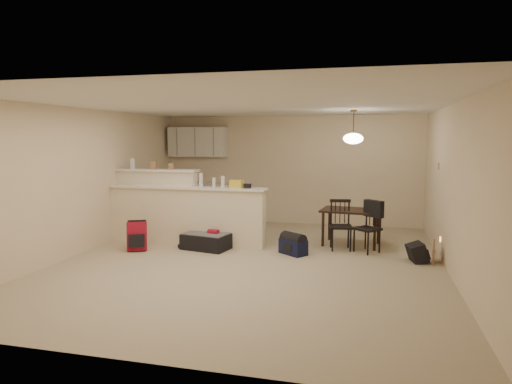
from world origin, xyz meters
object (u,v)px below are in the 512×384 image
(pendant_lamp, at_px, (353,138))
(dining_chair_far, at_px, (367,227))
(dining_table, at_px, (351,214))
(navy_duffel, at_px, (293,247))
(red_backpack, at_px, (137,236))
(suitcase, at_px, (207,241))
(black_daypack, at_px, (417,253))
(dining_chair_near, at_px, (341,225))

(pendant_lamp, height_order, dining_chair_far, pendant_lamp)
(dining_table, height_order, navy_duffel, dining_table)
(dining_table, distance_m, red_backpack, 3.93)
(suitcase, height_order, red_backpack, red_backpack)
(dining_table, height_order, red_backpack, dining_table)
(suitcase, bearing_deg, pendant_lamp, 31.93)
(dining_table, xyz_separation_m, suitcase, (-2.51, -0.94, -0.45))
(navy_duffel, xyz_separation_m, black_daypack, (2.02, 0.00, 0.02))
(pendant_lamp, distance_m, red_backpack, 4.28)
(dining_table, relative_size, suitcase, 1.41)
(suitcase, bearing_deg, dining_chair_near, 24.06)
(dining_chair_far, bearing_deg, black_daypack, 11.17)
(navy_duffel, bearing_deg, dining_chair_far, 57.28)
(dining_chair_near, relative_size, suitcase, 1.09)
(navy_duffel, bearing_deg, pendant_lamp, 82.55)
(dining_chair_far, xyz_separation_m, navy_duffel, (-1.22, -0.45, -0.32))
(red_backpack, xyz_separation_m, black_daypack, (4.76, 0.39, -0.10))
(red_backpack, bearing_deg, navy_duffel, -16.57)
(dining_chair_near, xyz_separation_m, dining_chair_far, (0.46, -0.08, -0.00))
(navy_duffel, bearing_deg, red_backpack, -134.71)
(dining_chair_far, relative_size, red_backpack, 1.76)
(dining_chair_near, height_order, red_backpack, dining_chair_near)
(dining_chair_near, xyz_separation_m, red_backpack, (-3.51, -0.93, -0.19))
(dining_table, height_order, suitcase, dining_table)
(dining_table, height_order, black_daypack, dining_table)
(dining_chair_near, height_order, suitcase, dining_chair_near)
(black_daypack, bearing_deg, pendant_lamp, 36.56)
(red_backpack, relative_size, black_daypack, 1.50)
(navy_duffel, bearing_deg, dining_table, 82.55)
(pendant_lamp, height_order, navy_duffel, pendant_lamp)
(dining_chair_far, bearing_deg, navy_duffel, -119.20)
(dining_chair_near, distance_m, red_backpack, 3.64)
(suitcase, bearing_deg, navy_duffel, 11.32)
(dining_table, height_order, dining_chair_far, dining_chair_far)
(navy_duffel, relative_size, black_daypack, 1.41)
(dining_table, distance_m, black_daypack, 1.51)
(pendant_lamp, xyz_separation_m, black_daypack, (1.09, -0.94, -1.84))
(red_backpack, relative_size, navy_duffel, 1.06)
(suitcase, relative_size, black_daypack, 2.42)
(pendant_lamp, bearing_deg, red_backpack, -159.99)
(pendant_lamp, bearing_deg, black_daypack, -40.91)
(pendant_lamp, bearing_deg, dining_chair_near, -111.50)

